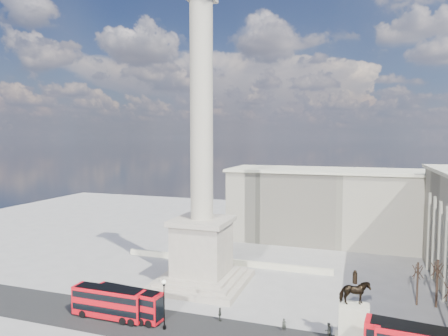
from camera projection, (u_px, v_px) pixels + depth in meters
ground at (190, 296)px, 59.98m from camera, size 180.00×180.00×0.00m
asphalt_road at (195, 331)px, 48.94m from camera, size 120.00×9.00×0.01m
nelsons_column at (202, 206)px, 63.74m from camera, size 14.00×14.00×49.85m
balustrade_wall at (224, 261)px, 75.06m from camera, size 40.00×0.60×1.10m
building_northeast at (341, 206)px, 90.75m from camera, size 51.00×17.00×16.60m
red_bus_a at (128, 303)px, 52.23m from camera, size 10.03×3.15×4.00m
red_bus_b at (109, 302)px, 52.35m from camera, size 10.09×2.46×4.09m
victorian_lamp at (164, 300)px, 49.21m from camera, size 0.54×0.54×6.30m
equestrian_statue at (354, 318)px, 45.93m from camera, size 4.17×3.13×8.64m
bare_tree_mid at (438, 268)px, 55.50m from camera, size 1.88×1.88×7.13m
bare_tree_far at (418, 270)px, 56.28m from camera, size 1.59×1.59×6.49m
pedestrian_walking at (284, 325)px, 48.86m from camera, size 0.68×0.56×1.61m
pedestrian_standing at (328, 331)px, 47.17m from camera, size 1.17×1.13×1.90m
pedestrian_crossing at (220, 314)px, 51.64m from camera, size 0.60×1.12×1.81m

